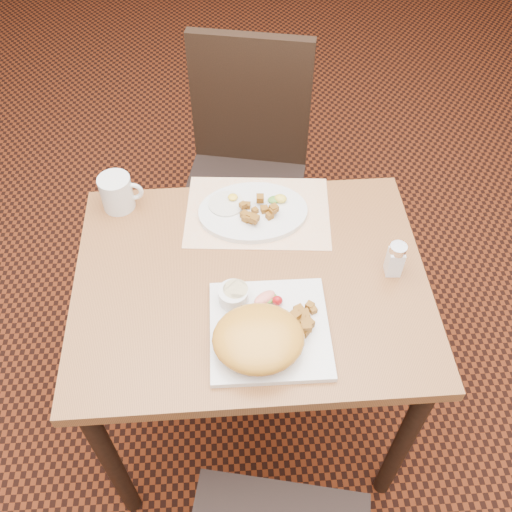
% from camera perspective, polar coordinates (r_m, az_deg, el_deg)
% --- Properties ---
extents(ground, '(8.00, 8.00, 0.00)m').
position_cam_1_polar(ground, '(2.10, -0.37, -14.89)').
color(ground, black).
rests_on(ground, ground).
extents(table, '(0.90, 0.70, 0.75)m').
position_cam_1_polar(table, '(1.54, -0.49, -4.78)').
color(table, brown).
rests_on(table, ground).
extents(chair_far, '(0.50, 0.51, 0.97)m').
position_cam_1_polar(chair_far, '(2.08, -0.98, 9.33)').
color(chair_far, black).
rests_on(chair_far, ground).
extents(placemat, '(0.42, 0.31, 0.00)m').
position_cam_1_polar(placemat, '(1.61, 0.17, 4.42)').
color(placemat, white).
rests_on(placemat, table).
extents(plate_square, '(0.28, 0.28, 0.02)m').
position_cam_1_polar(plate_square, '(1.36, 1.36, -7.39)').
color(plate_square, silver).
rests_on(plate_square, table).
extents(plate_oval, '(0.31, 0.23, 0.02)m').
position_cam_1_polar(plate_oval, '(1.59, -0.30, 4.44)').
color(plate_oval, silver).
rests_on(plate_oval, placemat).
extents(hollandaise_mound, '(0.21, 0.19, 0.08)m').
position_cam_1_polar(hollandaise_mound, '(1.29, 0.16, -8.27)').
color(hollandaise_mound, gold).
rests_on(hollandaise_mound, plate_square).
extents(ramekin, '(0.07, 0.07, 0.04)m').
position_cam_1_polar(ramekin, '(1.38, -2.25, -3.92)').
color(ramekin, silver).
rests_on(ramekin, plate_square).
extents(garnish_sq, '(0.08, 0.06, 0.03)m').
position_cam_1_polar(garnish_sq, '(1.38, 1.27, -4.27)').
color(garnish_sq, '#387223').
rests_on(garnish_sq, plate_square).
extents(fried_egg, '(0.10, 0.10, 0.02)m').
position_cam_1_polar(fried_egg, '(1.60, -2.90, 5.33)').
color(fried_egg, white).
rests_on(fried_egg, plate_oval).
extents(garnish_ov, '(0.06, 0.04, 0.02)m').
position_cam_1_polar(garnish_ov, '(1.61, 2.24, 5.74)').
color(garnish_ov, '#387223').
rests_on(garnish_ov, plate_oval).
extents(salt_shaker, '(0.04, 0.04, 0.10)m').
position_cam_1_polar(salt_shaker, '(1.47, 13.76, -0.28)').
color(salt_shaker, white).
rests_on(salt_shaker, table).
extents(coffee_mug, '(0.12, 0.09, 0.10)m').
position_cam_1_polar(coffee_mug, '(1.64, -13.69, 6.18)').
color(coffee_mug, silver).
rests_on(coffee_mug, table).
extents(home_fries_sq, '(0.10, 0.10, 0.04)m').
position_cam_1_polar(home_fries_sq, '(1.35, 4.58, -6.40)').
color(home_fries_sq, '#955E18').
rests_on(home_fries_sq, plate_square).
extents(home_fries_ov, '(0.11, 0.10, 0.03)m').
position_cam_1_polar(home_fries_ov, '(1.56, 0.07, 4.44)').
color(home_fries_ov, '#955E18').
rests_on(home_fries_ov, plate_oval).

